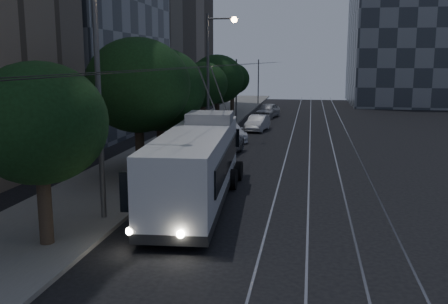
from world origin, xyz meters
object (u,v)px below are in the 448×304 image
Objects in this scene: car_white_c at (258,123)px; car_white_b at (229,131)px; pickup_silver at (218,144)px; car_white_d at (268,110)px; car_white_a at (226,144)px; streetlamp_far at (213,65)px; trolleybus at (197,164)px; streetlamp_near at (108,73)px.

car_white_b is at bearing -99.14° from car_white_c.
car_white_d is (1.26, 21.80, 0.02)m from pickup_silver.
car_white_c reaches higher than car_white_a.
car_white_b is 5.03m from streetlamp_far.
pickup_silver is 6.31m from car_white_b.
trolleybus is 22.02m from car_white_c.
streetlamp_near is at bearing -83.34° from car_white_d.
car_white_d is 35.55m from streetlamp_near.
pickup_silver is at bearing -88.78° from car_white_c.
pickup_silver is 1.20× the size of car_white_d.
car_white_b is 15.58m from car_white_d.
streetlamp_near reaches higher than trolleybus.
trolleybus is 2.49× the size of car_white_b.
car_white_b is 1.19× the size of car_white_c.
streetlamp_far reaches higher than streetlamp_near.
streetlamp_near reaches higher than car_white_c.
pickup_silver reaches higher than car_white_a.
car_white_a is 0.82× the size of car_white_d.
trolleybus is 16.98m from streetlamp_far.
pickup_silver reaches higher than car_white_c.
car_white_c is at bearing 82.40° from car_white_a.
streetlamp_near is (-1.10, -19.64, 4.77)m from car_white_b.
car_white_a is 10.93m from car_white_c.
car_white_a is at bearing -105.67° from car_white_b.
car_white_b is at bearing 90.65° from trolleybus.
pickup_silver is (-1.06, 10.31, -0.90)m from trolleybus.
car_white_b is 0.52× the size of streetlamp_far.
trolleybus is at bearing -79.30° from car_white_d.
car_white_c is 10.11m from car_white_d.
car_white_a is (0.42, 0.80, -0.12)m from pickup_silver.
car_white_c is 25.63m from streetlamp_near.
streetlamp_near is at bearing -88.77° from car_white_c.
pickup_silver is at bearing 83.85° from streetlamp_near.
car_white_d is (1.60, 15.50, 0.05)m from car_white_b.
streetlamp_near is at bearing -133.74° from trolleybus.
car_white_b is at bearing 98.10° from pickup_silver.
car_white_d is (0.20, 32.11, -0.88)m from trolleybus.
trolleybus is 3.33× the size of car_white_a.
car_white_a is at bearing -81.24° from car_white_d.
car_white_c is at bearing 85.31° from trolleybus.
car_white_d is (0.84, 21.00, 0.14)m from car_white_a.
streetlamp_far is (-2.50, 16.32, 3.97)m from trolleybus.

